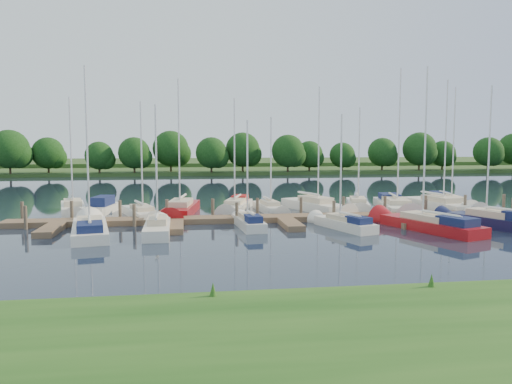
{
  "coord_description": "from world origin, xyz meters",
  "views": [
    {
      "loc": [
        -7.19,
        -28.59,
        5.86
      ],
      "look_at": [
        -2.02,
        8.0,
        2.2
      ],
      "focal_mm": 35.0,
      "sensor_mm": 36.0,
      "label": 1
    }
  ],
  "objects": [
    {
      "name": "ground",
      "position": [
        0.0,
        0.0,
        0.0
      ],
      "size": [
        260.0,
        260.0,
        0.0
      ],
      "primitive_type": "plane",
      "color": "#192133",
      "rests_on": "ground"
    },
    {
      "name": "near_bank",
      "position": [
        0.0,
        -16.0,
        0.25
      ],
      "size": [
        90.0,
        10.0,
        0.5
      ],
      "primitive_type": "cube",
      "color": "#194614",
      "rests_on": "ground"
    },
    {
      "name": "dock",
      "position": [
        0.0,
        7.31,
        0.2
      ],
      "size": [
        40.0,
        6.0,
        0.4
      ],
      "color": "brown",
      "rests_on": "ground"
    },
    {
      "name": "mooring_pilings",
      "position": [
        0.0,
        8.43,
        0.6
      ],
      "size": [
        38.24,
        2.84,
        2.0
      ],
      "color": "#473D33",
      "rests_on": "ground"
    },
    {
      "name": "far_shore",
      "position": [
        0.0,
        75.0,
        0.3
      ],
      "size": [
        180.0,
        30.0,
        0.6
      ],
      "primitive_type": "cube",
      "color": "#29481B",
      "rests_on": "ground"
    },
    {
      "name": "distant_hill",
      "position": [
        0.0,
        100.0,
        0.7
      ],
      "size": [
        220.0,
        40.0,
        1.4
      ],
      "primitive_type": "cube",
      "color": "#365324",
      "rests_on": "ground"
    },
    {
      "name": "treeline",
      "position": [
        6.22,
        61.93,
        4.11
      ],
      "size": [
        144.46,
        9.32,
        8.32
      ],
      "color": "#38281C",
      "rests_on": "ground"
    },
    {
      "name": "sailboat_n_0",
      "position": [
        -16.52,
        14.19,
        0.28
      ],
      "size": [
        3.3,
        7.79,
        9.98
      ],
      "rotation": [
        0.0,
        0.0,
        3.38
      ],
      "color": "silver",
      "rests_on": "ground"
    },
    {
      "name": "motorboat",
      "position": [
        -14.16,
        14.04,
        0.36
      ],
      "size": [
        2.44,
        5.73,
        1.74
      ],
      "rotation": [
        0.0,
        0.0,
        2.97
      ],
      "color": "silver",
      "rests_on": "ground"
    },
    {
      "name": "sailboat_n_2",
      "position": [
        -10.62,
        11.05,
        0.27
      ],
      "size": [
        3.63,
        7.35,
        9.33
      ],
      "rotation": [
        0.0,
        0.0,
        3.46
      ],
      "color": "silver",
      "rests_on": "ground"
    },
    {
      "name": "sailboat_n_3",
      "position": [
        -7.65,
        12.23,
        0.28
      ],
      "size": [
        3.23,
        8.96,
        11.36
      ],
      "rotation": [
        0.0,
        0.0,
        2.99
      ],
      "color": "maroon",
      "rests_on": "ground"
    },
    {
      "name": "sailboat_n_4",
      "position": [
        -2.95,
        14.12,
        0.31
      ],
      "size": [
        3.68,
        7.87,
        9.94
      ],
      "rotation": [
        0.0,
        0.0,
        2.85
      ],
      "color": "silver",
      "rests_on": "ground"
    },
    {
      "name": "sailboat_n_5",
      "position": [
        -0.13,
        12.85,
        0.27
      ],
      "size": [
        2.16,
        6.52,
        8.32
      ],
      "rotation": [
        0.0,
        0.0,
        3.26
      ],
      "color": "silver",
      "rests_on": "ground"
    },
    {
      "name": "sailboat_n_6",
      "position": [
        3.85,
        12.76,
        0.29
      ],
      "size": [
        4.47,
        8.44,
        11.01
      ],
      "rotation": [
        0.0,
        0.0,
        3.51
      ],
      "color": "silver",
      "rests_on": "ground"
    },
    {
      "name": "sailboat_n_7",
      "position": [
        7.97,
        13.78,
        0.27
      ],
      "size": [
        3.29,
        7.3,
        9.28
      ],
      "rotation": [
        0.0,
        0.0,
        2.87
      ],
      "color": "silver",
      "rests_on": "ground"
    },
    {
      "name": "sailboat_n_8",
      "position": [
        10.8,
        12.06,
        0.32
      ],
      "size": [
        4.0,
        10.07,
        12.52
      ],
      "rotation": [
        0.0,
        0.0,
        2.94
      ],
      "color": "silver",
      "rests_on": "ground"
    },
    {
      "name": "sailboat_n_9",
      "position": [
        14.96,
        12.03,
        0.28
      ],
      "size": [
        3.29,
        9.24,
        11.65
      ],
      "rotation": [
        0.0,
        0.0,
        3.29
      ],
      "color": "silver",
      "rests_on": "ground"
    },
    {
      "name": "sailboat_n_10",
      "position": [
        16.77,
        13.87,
        0.31
      ],
      "size": [
        3.26,
        8.96,
        11.16
      ],
      "rotation": [
        0.0,
        0.0,
        2.98
      ],
      "color": "silver",
      "rests_on": "ground"
    },
    {
      "name": "sailboat_s_0",
      "position": [
        -13.34,
        4.17,
        0.31
      ],
      "size": [
        3.43,
        8.9,
        11.08
      ],
      "rotation": [
        0.0,
        0.0,
        0.19
      ],
      "color": "silver",
      "rests_on": "ground"
    },
    {
      "name": "sailboat_s_1",
      "position": [
        -9.05,
        3.69,
        0.28
      ],
      "size": [
        1.65,
        6.6,
        8.68
      ],
      "rotation": [
        0.0,
        0.0,
        0.01
      ],
      "color": "silver",
      "rests_on": "ground"
    },
    {
      "name": "sailboat_s_2",
      "position": [
        -2.93,
        5.31,
        0.31
      ],
      "size": [
        1.82,
        5.98,
        7.74
      ],
      "rotation": [
        0.0,
        0.0,
        0.08
      ],
      "color": "silver",
      "rests_on": "ground"
    },
    {
      "name": "sailboat_s_3",
      "position": [
        3.42,
        3.9,
        0.31
      ],
      "size": [
        3.11,
        6.28,
        8.11
      ],
      "rotation": [
        0.0,
        0.0,
        0.33
      ],
      "color": "silver",
      "rests_on": "ground"
    },
    {
      "name": "sailboat_s_4",
      "position": [
        8.85,
        2.57,
        0.32
      ],
      "size": [
        4.56,
        8.86,
        11.28
      ],
      "rotation": [
        0.0,
        0.0,
        0.35
      ],
      "color": "maroon",
      "rests_on": "ground"
    },
    {
      "name": "sailboat_s_5",
      "position": [
        13.8,
        2.99,
        0.34
      ],
      "size": [
        4.29,
        7.77,
        10.22
      ],
      "rotation": [
        0.0,
        0.0,
        0.39
      ],
      "color": "#111638",
      "rests_on": "ground"
    }
  ]
}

